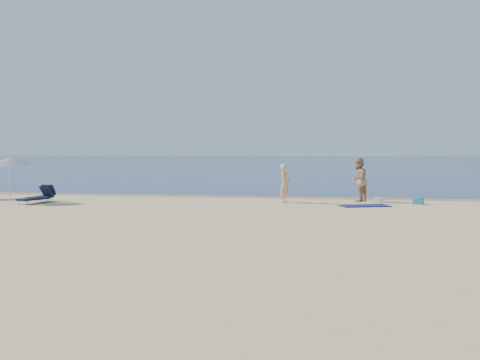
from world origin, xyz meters
name	(u,v)px	position (x,y,z in m)	size (l,w,h in m)	color
ground	(95,285)	(0.00, 0.00, 0.00)	(160.00, 160.00, 0.00)	beige
sea	(327,162)	(0.00, 100.00, 0.00)	(240.00, 160.00, 0.01)	#0D1F51
wet_sand_strip	(261,197)	(0.00, 19.40, 0.00)	(240.00, 1.60, 0.00)	#847254
person_left	(285,183)	(1.49, 16.56, 0.85)	(0.62, 0.41, 1.70)	tan
person_right	(359,180)	(4.67, 17.56, 0.97)	(0.95, 0.74, 1.95)	#AC775A
beach_towel	(364,206)	(4.88, 15.46, 0.02)	(1.98, 1.10, 0.03)	#0E1646
white_bag	(378,201)	(5.50, 16.55, 0.14)	(0.32, 0.28, 0.28)	silver
blue_cooler	(418,201)	(7.17, 16.71, 0.14)	(0.40, 0.28, 0.28)	#1F6CAC
umbrella_near	(12,160)	(-10.15, 14.18, 1.88)	(2.06, 2.08, 2.19)	silver
lounger_left	(42,196)	(-9.11, 14.74, 0.27)	(0.58, 1.71, 0.75)	black
lounger_right	(36,197)	(-9.03, 14.09, 0.26)	(1.00, 1.71, 0.72)	black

